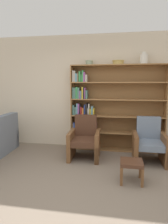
{
  "coord_description": "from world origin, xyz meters",
  "views": [
    {
      "loc": [
        0.61,
        -2.54,
        1.57
      ],
      "look_at": [
        -0.16,
        1.83,
        0.95
      ],
      "focal_mm": 32.0,
      "sensor_mm": 36.0,
      "label": 1
    }
  ],
  "objects_px": {
    "bookshelf": "(107,110)",
    "vase_tall": "(144,59)",
    "armchair_cushioned": "(149,143)",
    "bowl_terracotta": "(118,62)",
    "footstool": "(132,165)",
    "bowl_slate": "(89,62)",
    "armchair_leather": "(85,140)"
  },
  "relations": [
    {
      "from": "bowl_terracotta",
      "to": "armchair_leather",
      "type": "xyz_separation_m",
      "value": [
        -0.67,
        -0.61,
        -1.68
      ]
    },
    {
      "from": "bookshelf",
      "to": "armchair_leather",
      "type": "height_order",
      "value": "bookshelf"
    },
    {
      "from": "bowl_slate",
      "to": "armchair_cushioned",
      "type": "distance_m",
      "value": 2.24
    },
    {
      "from": "bookshelf",
      "to": "armchair_leather",
      "type": "relative_size",
      "value": 2.44
    },
    {
      "from": "bookshelf",
      "to": "armchair_leather",
      "type": "bearing_deg",
      "value": -125.01
    },
    {
      "from": "bookshelf",
      "to": "vase_tall",
      "type": "xyz_separation_m",
      "value": [
        0.78,
        -0.02,
        1.16
      ]
    },
    {
      "from": "bookshelf",
      "to": "bowl_terracotta",
      "type": "distance_m",
      "value": 1.12
    },
    {
      "from": "bookshelf",
      "to": "bowl_slate",
      "type": "xyz_separation_m",
      "value": [
        -0.44,
        -0.02,
        1.1
      ]
    },
    {
      "from": "bowl_slate",
      "to": "bowl_terracotta",
      "type": "bearing_deg",
      "value": 0.0
    },
    {
      "from": "bowl_slate",
      "to": "armchair_cushioned",
      "type": "relative_size",
      "value": 0.2
    },
    {
      "from": "bowl_terracotta",
      "to": "footstool",
      "type": "xyz_separation_m",
      "value": [
        0.26,
        -1.56,
        -1.78
      ]
    },
    {
      "from": "vase_tall",
      "to": "armchair_cushioned",
      "type": "bearing_deg",
      "value": -80.3
    },
    {
      "from": "bowl_terracotta",
      "to": "footstool",
      "type": "bearing_deg",
      "value": -80.46
    },
    {
      "from": "vase_tall",
      "to": "armchair_cushioned",
      "type": "relative_size",
      "value": 0.29
    },
    {
      "from": "vase_tall",
      "to": "armchair_leather",
      "type": "relative_size",
      "value": 0.29
    },
    {
      "from": "armchair_cushioned",
      "to": "bowl_slate",
      "type": "bearing_deg",
      "value": -24.47
    },
    {
      "from": "vase_tall",
      "to": "bowl_terracotta",
      "type": "bearing_deg",
      "value": 180.0
    },
    {
      "from": "bookshelf",
      "to": "bowl_terracotta",
      "type": "bearing_deg",
      "value": -4.18
    },
    {
      "from": "bowl_slate",
      "to": "bowl_terracotta",
      "type": "height_order",
      "value": "bowl_slate"
    },
    {
      "from": "bookshelf",
      "to": "bowl_slate",
      "type": "bearing_deg",
      "value": -177.87
    },
    {
      "from": "bookshelf",
      "to": "footstool",
      "type": "height_order",
      "value": "bookshelf"
    },
    {
      "from": "bookshelf",
      "to": "vase_tall",
      "type": "relative_size",
      "value": 8.3
    },
    {
      "from": "bowl_slate",
      "to": "armchair_leather",
      "type": "xyz_separation_m",
      "value": [
        -0.0,
        -0.61,
        -1.69
      ]
    },
    {
      "from": "bowl_terracotta",
      "to": "bowl_slate",
      "type": "bearing_deg",
      "value": 180.0
    },
    {
      "from": "bowl_terracotta",
      "to": "bookshelf",
      "type": "bearing_deg",
      "value": 175.82
    },
    {
      "from": "armchair_leather",
      "to": "armchair_cushioned",
      "type": "height_order",
      "value": "same"
    },
    {
      "from": "bowl_slate",
      "to": "footstool",
      "type": "bearing_deg",
      "value": -59.26
    },
    {
      "from": "bookshelf",
      "to": "armchair_cushioned",
      "type": "relative_size",
      "value": 2.44
    },
    {
      "from": "bowl_slate",
      "to": "vase_tall",
      "type": "relative_size",
      "value": 0.69
    },
    {
      "from": "armchair_cushioned",
      "to": "bookshelf",
      "type": "bearing_deg",
      "value": -35.04
    },
    {
      "from": "bowl_terracotta",
      "to": "armchair_cushioned",
      "type": "bearing_deg",
      "value": -42.72
    },
    {
      "from": "bowl_terracotta",
      "to": "vase_tall",
      "type": "bearing_deg",
      "value": 0.0
    }
  ]
}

